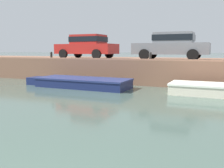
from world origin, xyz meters
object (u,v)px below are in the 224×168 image
at_px(car_left_inner_grey, 172,45).
at_px(mooring_bollard_mid, 150,56).
at_px(boat_moored_west_navy, 79,82).
at_px(mooring_bollard_west, 51,55).
at_px(car_leftmost_red, 87,45).

distance_m(car_left_inner_grey, mooring_bollard_mid, 1.96).
bearing_deg(mooring_bollard_mid, car_left_inner_grey, 63.76).
xyz_separation_m(boat_moored_west_navy, mooring_bollard_west, (-3.16, 1.93, 1.36)).
relative_size(car_leftmost_red, car_left_inner_grey, 0.96).
bearing_deg(car_left_inner_grey, car_leftmost_red, -179.98).
xyz_separation_m(car_leftmost_red, car_left_inner_grey, (5.55, 0.00, 0.00)).
height_order(car_left_inner_grey, mooring_bollard_mid, car_left_inner_grey).
height_order(car_leftmost_red, car_left_inner_grey, same).
relative_size(car_leftmost_red, mooring_bollard_west, 9.24).
height_order(boat_moored_west_navy, car_leftmost_red, car_leftmost_red).
bearing_deg(car_left_inner_grey, boat_moored_west_navy, -138.35).
xyz_separation_m(boat_moored_west_navy, mooring_bollard_mid, (3.23, 1.93, 1.36)).
bearing_deg(boat_moored_west_navy, car_leftmost_red, 112.56).
bearing_deg(boat_moored_west_navy, car_left_inner_grey, 41.65).
height_order(boat_moored_west_navy, mooring_bollard_west, mooring_bollard_west).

